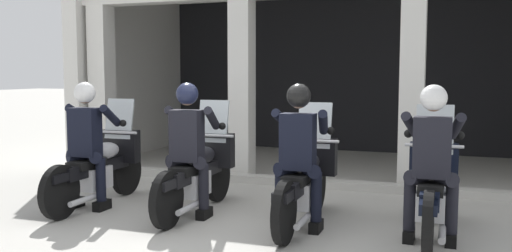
{
  "coord_description": "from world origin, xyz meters",
  "views": [
    {
      "loc": [
        2.2,
        -5.64,
        1.7
      ],
      "look_at": [
        0.0,
        0.59,
        1.06
      ],
      "focal_mm": 38.79,
      "sensor_mm": 36.0,
      "label": 1
    }
  ],
  "objects": [
    {
      "name": "motorcycle_far_left",
      "position": [
        -2.04,
        0.36,
        0.5
      ],
      "size": [
        0.62,
        2.04,
        1.35
      ],
      "rotation": [
        0.0,
        0.0,
        -0.25
      ],
      "color": "black",
      "rests_on": "ground"
    },
    {
      "name": "station_building",
      "position": [
        0.32,
        4.9,
        2.16
      ],
      "size": [
        9.15,
        4.2,
        3.47
      ],
      "color": "black",
      "rests_on": "ground"
    },
    {
      "name": "motorcycle_far_right",
      "position": [
        2.04,
        0.31,
        0.5
      ],
      "size": [
        0.62,
        2.04,
        1.35
      ],
      "rotation": [
        0.0,
        0.0,
        -0.13
      ],
      "color": "black",
      "rests_on": "ground"
    },
    {
      "name": "ground_plane",
      "position": [
        0.0,
        3.0,
        0.0
      ],
      "size": [
        80.0,
        80.0,
        0.0
      ],
      "primitive_type": "plane",
      "color": "#A8A59E"
    },
    {
      "name": "police_officer_center_left",
      "position": [
        -0.68,
        0.14,
        0.94
      ],
      "size": [
        0.63,
        0.61,
        1.58
      ],
      "rotation": [
        0.0,
        0.0,
        -0.19
      ],
      "color": "black",
      "rests_on": "ground"
    },
    {
      "name": "police_officer_center_right",
      "position": [
        0.68,
        0.04,
        0.94
      ],
      "size": [
        0.63,
        0.61,
        1.58
      ],
      "rotation": [
        0.0,
        0.0,
        -0.09
      ],
      "color": "black",
      "rests_on": "ground"
    },
    {
      "name": "motorcycle_center_left",
      "position": [
        -0.68,
        0.42,
        0.5
      ],
      "size": [
        0.62,
        2.04,
        1.35
      ],
      "rotation": [
        0.0,
        0.0,
        -0.19
      ],
      "color": "black",
      "rests_on": "ground"
    },
    {
      "name": "police_officer_far_right",
      "position": [
        2.04,
        0.03,
        0.94
      ],
      "size": [
        0.63,
        0.61,
        1.58
      ],
      "rotation": [
        0.0,
        0.0,
        -0.13
      ],
      "color": "black",
      "rests_on": "ground"
    },
    {
      "name": "kerb_strip",
      "position": [
        0.32,
        2.3,
        0.06
      ],
      "size": [
        8.65,
        0.24,
        0.12
      ],
      "primitive_type": "cube",
      "color": "#B7B5AD",
      "rests_on": "ground"
    },
    {
      "name": "police_officer_far_left",
      "position": [
        -2.04,
        0.07,
        0.94
      ],
      "size": [
        0.63,
        0.61,
        1.58
      ],
      "rotation": [
        0.0,
        0.0,
        -0.25
      ],
      "color": "black",
      "rests_on": "ground"
    },
    {
      "name": "motorcycle_center_right",
      "position": [
        0.68,
        0.32,
        0.5
      ],
      "size": [
        0.62,
        2.04,
        1.35
      ],
      "rotation": [
        0.0,
        0.0,
        -0.09
      ],
      "color": "black",
      "rests_on": "ground"
    }
  ]
}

